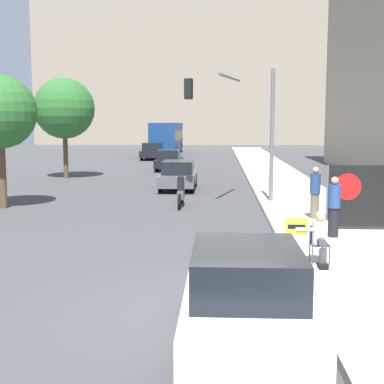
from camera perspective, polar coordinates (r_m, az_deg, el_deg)
ground_plane at (r=9.32m, az=2.20°, el=-13.36°), size 160.00×160.00×0.00m
sidewalk_curb at (r=24.17m, az=10.97°, el=-0.38°), size 3.54×90.00×0.18m
building_backdrop_far at (r=87.71m, az=1.58°, el=18.26°), size 52.00×12.00×39.69m
seated_protester at (r=12.19m, az=13.42°, el=-4.61°), size 0.99×0.77×1.18m
jogger_on_sidewalk at (r=15.16m, az=14.91°, el=-1.50°), size 0.34×0.34×1.66m
pedestrian_behind at (r=17.95m, az=12.99°, el=-0.03°), size 0.34×0.34×1.70m
protest_banner at (r=16.36m, az=17.73°, el=-0.41°), size 2.14×0.06×1.90m
traffic_light_pole at (r=21.87m, az=4.93°, el=8.60°), size 3.64×3.41×5.23m
parked_car_curbside at (r=8.15m, az=5.76°, el=-10.94°), size 1.82×4.14×1.50m
car_on_road_nearest at (r=26.60m, az=-1.46°, el=1.82°), size 1.72×4.20×1.44m
car_on_road_midblock at (r=37.41m, az=-2.48°, el=3.43°), size 1.70×4.19×1.45m
car_on_road_distant at (r=48.43m, az=-4.21°, el=4.36°), size 1.86×4.28×1.53m
city_bus_on_road at (r=56.46m, az=-2.67°, el=5.96°), size 2.53×11.45×3.30m
motorcycle_on_road at (r=21.15m, az=-1.20°, el=-0.11°), size 0.28×2.20×1.26m
street_tree_near_curb at (r=21.86m, az=-19.83°, el=8.00°), size 2.81×2.81×5.12m
street_tree_midblock at (r=32.83m, az=-13.47°, el=8.64°), size 3.57×3.57×5.93m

